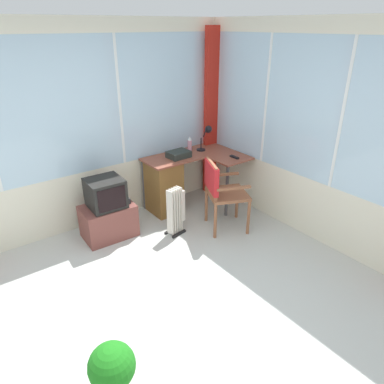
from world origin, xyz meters
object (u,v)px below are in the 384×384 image
at_px(spray_bottle, 190,144).
at_px(paper_tray, 179,154).
at_px(tv_remote, 234,157).
at_px(potted_plant, 112,368).
at_px(wooden_armchair, 219,186).
at_px(space_heater, 176,210).
at_px(desk_lamp, 207,134).
at_px(tv_on_stand, 108,212).
at_px(desk, 168,183).

height_order(spray_bottle, paper_tray, spray_bottle).
relative_size(tv_remote, paper_tray, 0.50).
bearing_deg(tv_remote, potted_plant, -149.98).
distance_m(paper_tray, wooden_armchair, 0.83).
relative_size(space_heater, potted_plant, 1.50).
xyz_separation_m(desk_lamp, tv_remote, (0.10, -0.48, -0.23)).
height_order(paper_tray, tv_on_stand, paper_tray).
bearing_deg(paper_tray, tv_on_stand, -174.50).
height_order(spray_bottle, space_heater, spray_bottle).
height_order(tv_on_stand, potted_plant, tv_on_stand).
relative_size(desk_lamp, spray_bottle, 1.73).
xyz_separation_m(tv_remote, tv_on_stand, (-1.78, 0.37, -0.44)).
distance_m(desk, wooden_armchair, 0.88).
bearing_deg(space_heater, potted_plant, -136.62).
xyz_separation_m(tv_remote, spray_bottle, (-0.31, 0.62, 0.09)).
bearing_deg(desk, spray_bottle, 13.83).
bearing_deg(desk_lamp, wooden_armchair, -119.86).
bearing_deg(potted_plant, wooden_armchair, 31.45).
bearing_deg(tv_remote, desk, 145.91).
relative_size(paper_tray, wooden_armchair, 0.32).
bearing_deg(wooden_armchair, potted_plant, -148.55).
height_order(tv_on_stand, space_heater, tv_on_stand).
relative_size(tv_on_stand, space_heater, 1.24).
bearing_deg(desk_lamp, potted_plant, -140.88).
xyz_separation_m(desk_lamp, tv_on_stand, (-1.68, -0.11, -0.67)).
height_order(tv_remote, wooden_armchair, wooden_armchair).
xyz_separation_m(desk, desk_lamp, (0.68, -0.02, 0.60)).
bearing_deg(tv_on_stand, potted_plant, -114.35).
relative_size(desk_lamp, space_heater, 0.59).
distance_m(tv_on_stand, potted_plant, 2.19).
height_order(desk_lamp, wooden_armchair, desk_lamp).
distance_m(tv_remote, spray_bottle, 0.70).
relative_size(desk, paper_tray, 4.39).
bearing_deg(paper_tray, desk_lamp, -0.08).
xyz_separation_m(desk, potted_plant, (-1.90, -2.13, -0.19)).
bearing_deg(desk_lamp, tv_remote, -78.70).
bearing_deg(paper_tray, potted_plant, -134.57).
bearing_deg(desk_lamp, paper_tray, 179.92).
xyz_separation_m(desk, wooden_armchair, (0.22, -0.83, 0.18)).
distance_m(desk_lamp, potted_plant, 3.42).
bearing_deg(tv_on_stand, wooden_armchair, -29.45).
distance_m(spray_bottle, potted_plant, 3.32).
xyz_separation_m(desk_lamp, space_heater, (-0.96, -0.56, -0.70)).
height_order(paper_tray, space_heater, paper_tray).
relative_size(tv_remote, wooden_armchair, 0.16).
xyz_separation_m(wooden_armchair, space_heater, (-0.50, 0.24, -0.29)).
bearing_deg(potted_plant, spray_bottle, 43.43).
bearing_deg(space_heater, desk_lamp, 30.51).
bearing_deg(desk_lamp, spray_bottle, 147.67).
relative_size(tv_on_stand, potted_plant, 1.85).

